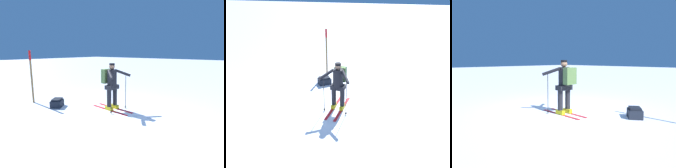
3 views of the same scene
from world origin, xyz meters
TOP-DOWN VIEW (x-y plane):
  - ground_plane at (0.00, 0.00)m, footprint 80.00×80.00m
  - skier at (-0.43, -0.46)m, footprint 0.99×1.57m
  - dropped_backpack at (0.61, -2.13)m, footprint 0.61×0.59m
  - trail_marker at (0.89, -3.31)m, footprint 0.08×0.08m

SIDE VIEW (x-z plane):
  - ground_plane at x=0.00m, z-range 0.00..0.00m
  - dropped_backpack at x=0.61m, z-range -0.01..0.29m
  - skier at x=-0.43m, z-range 0.12..1.71m
  - trail_marker at x=0.89m, z-range 0.16..2.16m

